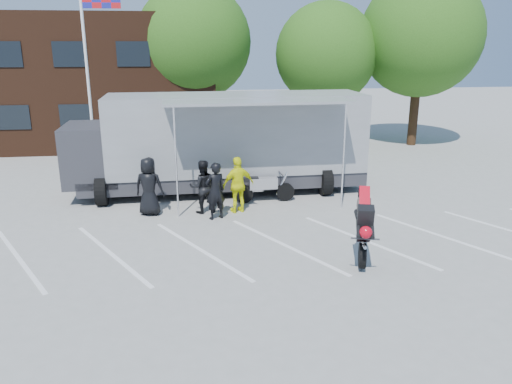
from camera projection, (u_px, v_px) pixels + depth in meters
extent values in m
plane|color=#9C9B96|center=(284.00, 260.00, 13.20)|extent=(100.00, 100.00, 0.00)
cube|color=white|center=(278.00, 245.00, 14.15)|extent=(18.09, 13.33, 0.01)
cube|color=#402214|center=(52.00, 80.00, 28.06)|extent=(18.00, 8.00, 7.00)
cylinder|color=white|center=(88.00, 81.00, 20.75)|extent=(0.12, 0.12, 8.00)
cylinder|color=#382314|center=(196.00, 116.00, 27.69)|extent=(0.50, 0.50, 3.24)
sphere|color=#234912|center=(194.00, 42.00, 26.55)|extent=(6.12, 6.12, 6.12)
cylinder|color=#382314|center=(324.00, 120.00, 27.66)|extent=(0.50, 0.50, 2.88)
sphere|color=#234912|center=(326.00, 54.00, 26.65)|extent=(5.44, 5.44, 5.44)
cylinder|color=#382314|center=(414.00, 114.00, 27.73)|extent=(0.50, 0.50, 3.42)
sphere|color=#234912|center=(421.00, 36.00, 26.53)|extent=(6.46, 6.46, 6.46)
imported|color=black|center=(149.00, 186.00, 16.45)|extent=(1.08, 0.84, 1.95)
imported|color=black|center=(215.00, 191.00, 16.06)|extent=(0.81, 0.69, 1.88)
imported|color=black|center=(202.00, 187.00, 16.67)|extent=(0.97, 0.81, 1.81)
imported|color=#F7FF0D|center=(238.00, 185.00, 16.70)|extent=(1.21, 0.80, 1.91)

